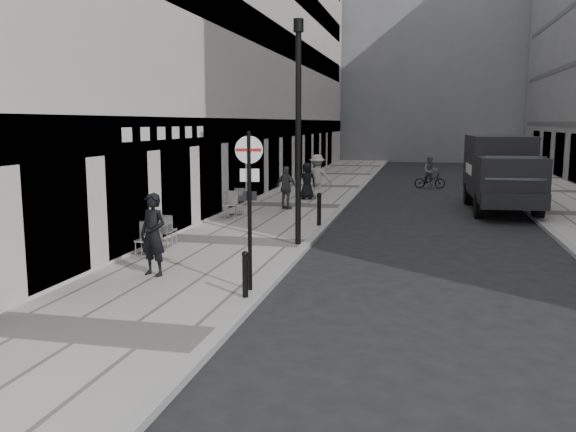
% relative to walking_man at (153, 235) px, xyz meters
% --- Properties ---
extents(sidewalk, '(4.00, 60.00, 0.12)m').
position_rel_walking_man_xyz_m(sidewalk, '(0.55, 11.79, -0.95)').
color(sidewalk, '#A39E93').
rests_on(sidewalk, ground).
extents(building_left, '(4.00, 45.00, 18.00)m').
position_rel_walking_man_xyz_m(building_left, '(-3.45, 18.29, 7.99)').
color(building_left, beige).
rests_on(building_left, ground).
extents(building_far, '(24.00, 16.00, 22.00)m').
position_rel_walking_man_xyz_m(building_far, '(4.05, 49.79, 9.99)').
color(building_far, slate).
rests_on(building_far, ground).
extents(walking_man, '(0.75, 0.61, 1.79)m').
position_rel_walking_man_xyz_m(walking_man, '(0.00, 0.00, 0.00)').
color(walking_man, black).
rests_on(walking_man, sidewalk).
extents(sign_post, '(0.53, 0.13, 3.12)m').
position_rel_walking_man_xyz_m(sign_post, '(2.35, -0.68, 1.11)').
color(sign_post, black).
rests_on(sign_post, sidewalk).
extents(lamppost, '(0.27, 0.27, 5.92)m').
position_rel_walking_man_xyz_m(lamppost, '(2.35, 4.03, 2.40)').
color(lamppost, black).
rests_on(lamppost, sidewalk).
extents(bollard_near, '(0.11, 0.11, 0.83)m').
position_rel_walking_man_xyz_m(bollard_near, '(2.40, -1.19, -0.48)').
color(bollard_near, black).
rests_on(bollard_near, sidewalk).
extents(bollard_far, '(0.13, 0.13, 0.99)m').
position_rel_walking_man_xyz_m(bollard_far, '(2.40, 7.15, -0.40)').
color(bollard_far, black).
rests_on(bollard_far, sidewalk).
extents(panel_van, '(2.45, 6.19, 2.88)m').
position_rel_walking_man_xyz_m(panel_van, '(8.55, 12.71, 0.61)').
color(panel_van, black).
rests_on(panel_van, ground).
extents(cyclist, '(1.59, 0.64, 1.68)m').
position_rel_walking_man_xyz_m(cyclist, '(5.99, 20.45, -0.36)').
color(cyclist, black).
rests_on(cyclist, ground).
extents(pedestrian_a, '(1.04, 0.75, 1.64)m').
position_rel_walking_man_xyz_m(pedestrian_a, '(0.57, 10.56, -0.07)').
color(pedestrian_a, '#4D4C50').
rests_on(pedestrian_a, sidewalk).
extents(pedestrian_b, '(1.25, 0.74, 1.89)m').
position_rel_walking_man_xyz_m(pedestrian_b, '(1.12, 14.25, 0.05)').
color(pedestrian_b, '#B0A9A3').
rests_on(pedestrian_b, sidewalk).
extents(pedestrian_c, '(0.91, 0.78, 1.57)m').
position_rel_walking_man_xyz_m(pedestrian_c, '(0.76, 13.69, -0.11)').
color(pedestrian_c, black).
rests_on(pedestrian_c, sidewalk).
extents(cafe_table_near, '(0.63, 1.43, 0.82)m').
position_rel_walking_man_xyz_m(cafe_table_near, '(-1.05, 2.68, -0.48)').
color(cafe_table_near, silver).
rests_on(cafe_table_near, sidewalk).
extents(cafe_table_mid, '(0.68, 1.53, 0.87)m').
position_rel_walking_man_xyz_m(cafe_table_mid, '(-0.96, 2.10, -0.45)').
color(cafe_table_mid, '#AFAFB1').
rests_on(cafe_table_mid, sidewalk).
extents(cafe_table_far, '(0.72, 1.62, 0.92)m').
position_rel_walking_man_xyz_m(cafe_table_far, '(-0.82, 8.60, -0.43)').
color(cafe_table_far, silver).
rests_on(cafe_table_far, sidewalk).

